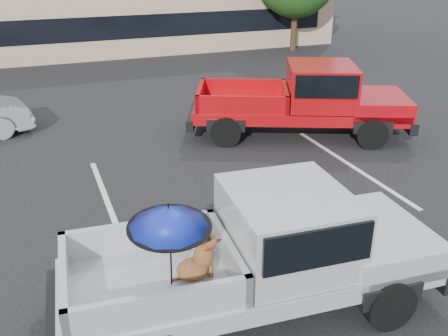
{
  "coord_description": "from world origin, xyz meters",
  "views": [
    {
      "loc": [
        -4.14,
        -7.46,
        4.99
      ],
      "look_at": [
        -1.09,
        0.29,
        1.3
      ],
      "focal_mm": 40.0,
      "sensor_mm": 36.0,
      "label": 1
    }
  ],
  "objects": [
    {
      "name": "ground",
      "position": [
        0.0,
        0.0,
        0.0
      ],
      "size": [
        90.0,
        90.0,
        0.0
      ],
      "primitive_type": "plane",
      "color": "black",
      "rests_on": "ground"
    },
    {
      "name": "stripe_right",
      "position": [
        3.0,
        2.0,
        0.0
      ],
      "size": [
        0.12,
        5.0,
        0.01
      ],
      "primitive_type": "cube",
      "color": "silver",
      "rests_on": "ground"
    },
    {
      "name": "silver_pickup",
      "position": [
        -1.26,
        -2.03,
        1.05
      ],
      "size": [
        5.82,
        2.43,
        2.06
      ],
      "rotation": [
        0.0,
        0.0,
        -0.07
      ],
      "color": "black",
      "rests_on": "ground"
    },
    {
      "name": "red_pickup",
      "position": [
        3.21,
        4.33,
        1.12
      ],
      "size": [
        6.54,
        4.48,
        2.05
      ],
      "rotation": [
        0.0,
        0.0,
        -0.42
      ],
      "color": "black",
      "rests_on": "ground"
    },
    {
      "name": "stripe_left",
      "position": [
        -3.0,
        2.0,
        0.0
      ],
      "size": [
        0.12,
        5.0,
        0.01
      ],
      "primitive_type": "cube",
      "color": "silver",
      "rests_on": "ground"
    }
  ]
}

